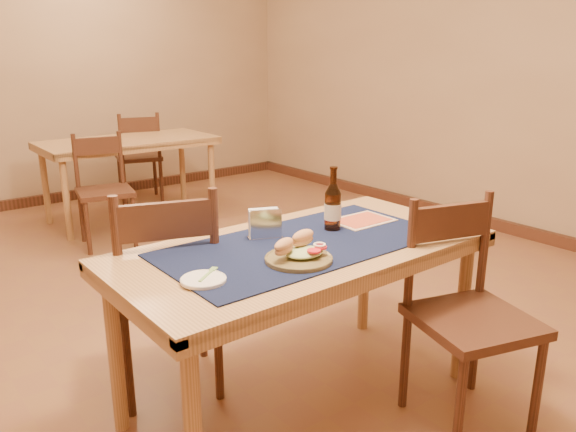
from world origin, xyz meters
TOP-DOWN VIEW (x-y plane):
  - room at (0.00, 0.00)m, footprint 6.04×7.04m
  - main_table at (0.00, -0.80)m, footprint 1.60×0.80m
  - placemat at (0.00, -0.80)m, footprint 1.20×0.60m
  - baseboard at (0.00, 0.00)m, footprint 6.00×7.00m
  - back_table at (0.61, 2.43)m, footprint 1.55×0.79m
  - chair_main_far at (-0.42, -0.35)m, footprint 0.58×0.58m
  - chair_main_near at (0.46, -1.31)m, footprint 0.55×0.55m
  - chair_back_near at (0.14, 1.86)m, footprint 0.49×0.49m
  - chair_back_far at (0.94, 2.96)m, footprint 0.53×0.53m
  - sandwich_plate at (-0.14, -0.95)m, footprint 0.26×0.26m
  - side_plate at (-0.53, -0.90)m, footprint 0.16×0.16m
  - fork at (-0.49, -0.87)m, footprint 0.12×0.09m
  - beer_bottle at (0.23, -0.74)m, footprint 0.08×0.08m
  - napkin_holder at (-0.08, -0.65)m, footprint 0.15×0.11m
  - menu_card at (0.42, -0.73)m, footprint 0.28×0.21m

SIDE VIEW (x-z plane):
  - baseboard at x=0.00m, z-range 0.00..0.10m
  - chair_back_near at x=0.14m, z-range 0.02..0.91m
  - chair_back_far at x=0.94m, z-range 0.02..0.95m
  - chair_main_near at x=0.46m, z-range 0.02..0.97m
  - chair_main_far at x=-0.42m, z-range 0.02..1.01m
  - main_table at x=0.00m, z-range 0.29..1.04m
  - back_table at x=0.61m, z-range 0.29..1.04m
  - placemat at x=0.00m, z-range 0.75..0.76m
  - menu_card at x=0.42m, z-range 0.76..0.76m
  - side_plate at x=-0.53m, z-range 0.76..0.77m
  - fork at x=-0.49m, z-range 0.77..0.77m
  - sandwich_plate at x=-0.14m, z-range 0.73..0.83m
  - napkin_holder at x=-0.08m, z-range 0.75..0.88m
  - beer_bottle at x=0.23m, z-range 0.72..1.00m
  - room at x=0.00m, z-range -0.02..2.82m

